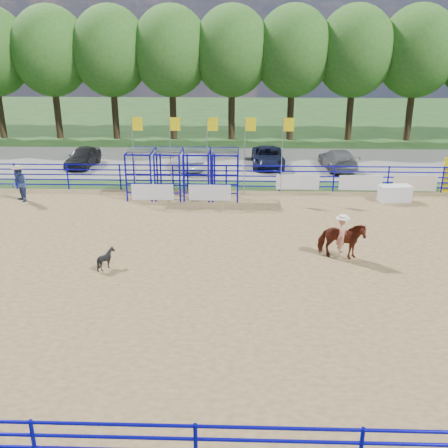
{
  "coord_description": "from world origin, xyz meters",
  "views": [
    {
      "loc": [
        0.75,
        -17.13,
        7.96
      ],
      "look_at": [
        0.16,
        1.0,
        1.3
      ],
      "focal_mm": 40.0,
      "sensor_mm": 36.0,
      "label": 1
    }
  ],
  "objects_px": {
    "car_c": "(268,157)",
    "spectator_cowboy": "(20,184)",
    "announcer_table": "(395,193)",
    "car_d": "(338,159)",
    "calf": "(106,259)",
    "car_b": "(187,159)",
    "horse_and_rider": "(342,237)",
    "car_a": "(83,157)"
  },
  "relations": [
    {
      "from": "announcer_table",
      "to": "car_c",
      "type": "relative_size",
      "value": 0.35
    },
    {
      "from": "car_a",
      "to": "car_c",
      "type": "bearing_deg",
      "value": 6.32
    },
    {
      "from": "car_d",
      "to": "car_c",
      "type": "bearing_deg",
      "value": -13.44
    },
    {
      "from": "announcer_table",
      "to": "calf",
      "type": "relative_size",
      "value": 2.07
    },
    {
      "from": "calf",
      "to": "car_d",
      "type": "relative_size",
      "value": 0.17
    },
    {
      "from": "car_c",
      "to": "horse_and_rider",
      "type": "bearing_deg",
      "value": -82.81
    },
    {
      "from": "car_d",
      "to": "calf",
      "type": "bearing_deg",
      "value": 49.41
    },
    {
      "from": "car_a",
      "to": "spectator_cowboy",
      "type": "bearing_deg",
      "value": -92.84
    },
    {
      "from": "car_c",
      "to": "announcer_table",
      "type": "bearing_deg",
      "value": -51.55
    },
    {
      "from": "car_b",
      "to": "announcer_table",
      "type": "bearing_deg",
      "value": 133.21
    },
    {
      "from": "calf",
      "to": "car_c",
      "type": "distance_m",
      "value": 17.83
    },
    {
      "from": "horse_and_rider",
      "to": "calf",
      "type": "xyz_separation_m",
      "value": [
        -8.84,
        -1.21,
        -0.49
      ]
    },
    {
      "from": "horse_and_rider",
      "to": "car_b",
      "type": "relative_size",
      "value": 0.63
    },
    {
      "from": "horse_and_rider",
      "to": "car_b",
      "type": "xyz_separation_m",
      "value": [
        -7.38,
        14.24,
        -0.24
      ]
    },
    {
      "from": "calf",
      "to": "car_d",
      "type": "bearing_deg",
      "value": -51.71
    },
    {
      "from": "car_c",
      "to": "car_d",
      "type": "bearing_deg",
      "value": -9.04
    },
    {
      "from": "car_b",
      "to": "car_c",
      "type": "height_order",
      "value": "car_b"
    },
    {
      "from": "horse_and_rider",
      "to": "car_c",
      "type": "distance_m",
      "value": 15.42
    },
    {
      "from": "announcer_table",
      "to": "car_a",
      "type": "relative_size",
      "value": 0.42
    },
    {
      "from": "announcer_table",
      "to": "car_a",
      "type": "bearing_deg",
      "value": 158.83
    },
    {
      "from": "car_b",
      "to": "car_d",
      "type": "xyz_separation_m",
      "value": [
        9.91,
        0.35,
        -0.0
      ]
    },
    {
      "from": "calf",
      "to": "car_c",
      "type": "relative_size",
      "value": 0.17
    },
    {
      "from": "calf",
      "to": "horse_and_rider",
      "type": "bearing_deg",
      "value": -98.2
    },
    {
      "from": "horse_and_rider",
      "to": "calf",
      "type": "distance_m",
      "value": 8.94
    },
    {
      "from": "car_c",
      "to": "spectator_cowboy",
      "type": "bearing_deg",
      "value": -148.24
    },
    {
      "from": "car_b",
      "to": "car_c",
      "type": "bearing_deg",
      "value": 174.35
    },
    {
      "from": "horse_and_rider",
      "to": "spectator_cowboy",
      "type": "height_order",
      "value": "horse_and_rider"
    },
    {
      "from": "horse_and_rider",
      "to": "car_d",
      "type": "distance_m",
      "value": 14.81
    },
    {
      "from": "horse_and_rider",
      "to": "car_b",
      "type": "bearing_deg",
      "value": 117.39
    },
    {
      "from": "announcer_table",
      "to": "car_b",
      "type": "height_order",
      "value": "car_b"
    },
    {
      "from": "calf",
      "to": "car_b",
      "type": "relative_size",
      "value": 0.2
    },
    {
      "from": "announcer_table",
      "to": "car_d",
      "type": "distance_m",
      "value": 7.29
    },
    {
      "from": "car_a",
      "to": "calf",
      "type": "bearing_deg",
      "value": -66.63
    },
    {
      "from": "spectator_cowboy",
      "to": "car_a",
      "type": "height_order",
      "value": "spectator_cowboy"
    },
    {
      "from": "announcer_table",
      "to": "horse_and_rider",
      "type": "xyz_separation_m",
      "value": [
        -4.22,
        -7.5,
        0.45
      ]
    },
    {
      "from": "spectator_cowboy",
      "to": "car_c",
      "type": "bearing_deg",
      "value": 32.22
    },
    {
      "from": "car_c",
      "to": "car_a",
      "type": "bearing_deg",
      "value": -178.02
    },
    {
      "from": "announcer_table",
      "to": "spectator_cowboy",
      "type": "xyz_separation_m",
      "value": [
        -19.64,
        -0.65,
        0.51
      ]
    },
    {
      "from": "calf",
      "to": "car_b",
      "type": "height_order",
      "value": "car_b"
    },
    {
      "from": "car_b",
      "to": "horse_and_rider",
      "type": "bearing_deg",
      "value": 100.75
    },
    {
      "from": "announcer_table",
      "to": "calf",
      "type": "height_order",
      "value": "announcer_table"
    },
    {
      "from": "horse_and_rider",
      "to": "car_d",
      "type": "relative_size",
      "value": 0.56
    }
  ]
}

